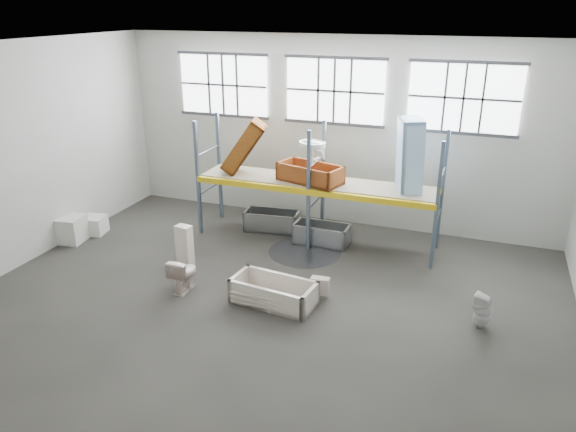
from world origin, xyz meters
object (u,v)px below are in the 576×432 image
at_px(toilet_beige, 184,274).
at_px(steel_tub_right, 322,234).
at_px(bucket, 272,303).
at_px(toilet_white, 482,311).
at_px(cistern_tall, 185,248).
at_px(steel_tub_left, 272,220).
at_px(rust_tub_flat, 310,173).
at_px(blue_tub_upright, 410,157).
at_px(carton_near, 68,229).
at_px(bathtub_beige, 274,292).

bearing_deg(toilet_beige, steel_tub_right, -122.39).
bearing_deg(bucket, toilet_white, 11.85).
distance_m(cistern_tall, steel_tub_left, 3.06).
bearing_deg(bucket, steel_tub_left, 112.09).
relative_size(steel_tub_right, rust_tub_flat, 0.88).
xyz_separation_m(cistern_tall, bucket, (2.51, -0.93, -0.38)).
distance_m(rust_tub_flat, blue_tub_upright, 2.42).
relative_size(steel_tub_right, blue_tub_upright, 0.78).
bearing_deg(toilet_white, carton_near, -77.77).
xyz_separation_m(bathtub_beige, carton_near, (-6.08, 1.03, 0.08)).
height_order(bathtub_beige, rust_tub_flat, rust_tub_flat).
distance_m(cistern_tall, toilet_white, 6.43).
distance_m(bathtub_beige, blue_tub_upright, 4.54).
xyz_separation_m(bathtub_beige, rust_tub_flat, (-0.30, 3.19, 1.57)).
distance_m(toilet_white, blue_tub_upright, 4.05).
relative_size(toilet_white, bucket, 2.12).
distance_m(bucket, carton_near, 6.30).
bearing_deg(cistern_tall, steel_tub_right, 53.59).
bearing_deg(rust_tub_flat, steel_tub_left, 163.14).
distance_m(toilet_beige, steel_tub_right, 3.90).
xyz_separation_m(blue_tub_upright, carton_near, (-8.12, -2.41, -2.06)).
xyz_separation_m(bathtub_beige, toilet_white, (4.00, 0.54, 0.10)).
distance_m(bathtub_beige, toilet_beige, 2.00).
relative_size(bucket, carton_near, 0.42).
height_order(steel_tub_right, blue_tub_upright, blue_tub_upright).
distance_m(toilet_beige, rust_tub_flat, 4.02).
bearing_deg(cistern_tall, rust_tub_flat, 58.04).
bearing_deg(toilet_beige, bucket, 175.67).
bearing_deg(steel_tub_left, rust_tub_flat, -16.86).
xyz_separation_m(rust_tub_flat, carton_near, (-5.78, -2.16, -1.49)).
bearing_deg(steel_tub_right, toilet_beige, -121.41).
relative_size(bathtub_beige, toilet_beige, 2.24).
xyz_separation_m(toilet_white, bucket, (-3.92, -0.82, -0.18)).
height_order(bathtub_beige, cistern_tall, cistern_tall).
distance_m(steel_tub_right, blue_tub_upright, 2.94).
xyz_separation_m(steel_tub_right, blue_tub_upright, (2.00, 0.26, 2.14)).
relative_size(steel_tub_right, bucket, 4.26).
height_order(bathtub_beige, toilet_white, toilet_white).
height_order(toilet_beige, bucket, toilet_beige).
relative_size(steel_tub_right, carton_near, 1.80).
distance_m(cistern_tall, carton_near, 3.68).
distance_m(toilet_white, bucket, 4.01).
bearing_deg(toilet_white, blue_tub_upright, -130.94).
distance_m(steel_tub_left, bucket, 4.13).
xyz_separation_m(toilet_beige, rust_tub_flat, (1.69, 3.35, 1.44)).
bearing_deg(steel_tub_left, bucket, -67.91).
height_order(rust_tub_flat, carton_near, rust_tub_flat).
bearing_deg(rust_tub_flat, carton_near, -159.48).
height_order(toilet_beige, blue_tub_upright, blue_tub_upright).
relative_size(rust_tub_flat, carton_near, 2.05).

